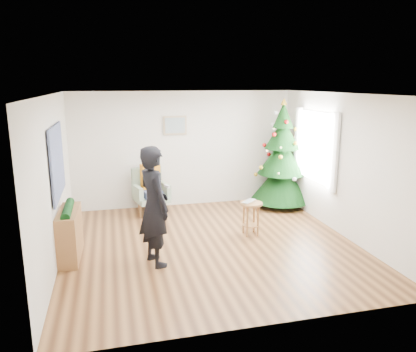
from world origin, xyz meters
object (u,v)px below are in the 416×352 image
object	(u,v)px
christmas_tree	(282,158)
standing_man	(154,206)
stool	(251,218)
console	(70,234)
armchair	(151,197)

from	to	relation	value
christmas_tree	standing_man	xyz separation A→B (m)	(-3.15, -2.40, -0.17)
stool	standing_man	bearing A→B (deg)	-156.67
stool	standing_man	world-z (taller)	standing_man
christmas_tree	console	size ratio (longest dim) A/B	2.45
armchair	standing_man	xyz separation A→B (m)	(-0.19, -2.57, 0.58)
armchair	stool	bearing A→B (deg)	-60.81
christmas_tree	stool	size ratio (longest dim) A/B	3.91
christmas_tree	armchair	world-z (taller)	christmas_tree
armchair	standing_man	bearing A→B (deg)	-108.56
christmas_tree	standing_man	world-z (taller)	christmas_tree
christmas_tree	console	bearing A→B (deg)	-157.28
christmas_tree	armchair	size ratio (longest dim) A/B	2.51
christmas_tree	standing_man	size ratio (longest dim) A/B	1.31
standing_man	console	distance (m)	1.51
stool	standing_man	size ratio (longest dim) A/B	0.33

